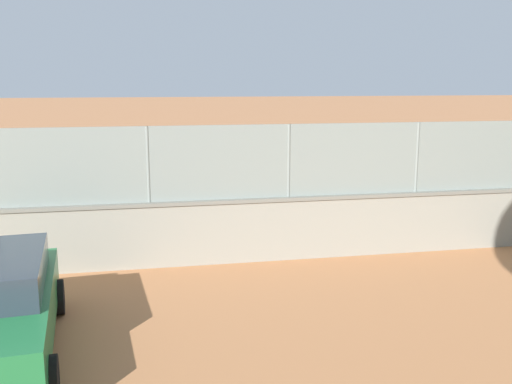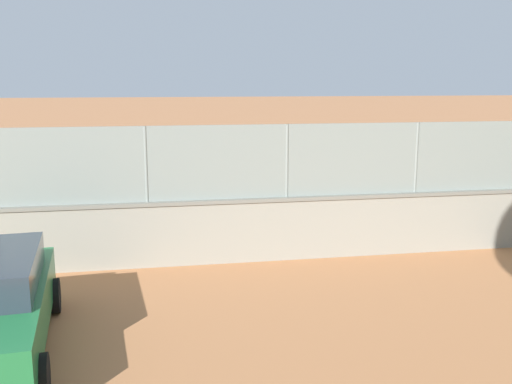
{
  "view_description": "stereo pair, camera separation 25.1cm",
  "coord_description": "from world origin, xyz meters",
  "px_view_note": "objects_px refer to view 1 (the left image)",
  "views": [
    {
      "loc": [
        4.8,
        25.51,
        4.05
      ],
      "look_at": [
        1.54,
        10.45,
        1.09
      ],
      "focal_mm": 40.53,
      "sensor_mm": 36.0,
      "label": 1
    },
    {
      "loc": [
        4.55,
        25.56,
        4.05
      ],
      "look_at": [
        1.54,
        10.45,
        1.09
      ],
      "focal_mm": 40.53,
      "sensor_mm": 36.0,
      "label": 2
    }
  ],
  "objects_px": {
    "player_baseline_waiting": "(191,203)",
    "courtside_bench": "(92,233)",
    "player_at_service_line": "(303,187)",
    "sports_ball": "(338,225)"
  },
  "relations": [
    {
      "from": "player_at_service_line",
      "to": "sports_ball",
      "type": "height_order",
      "value": "player_at_service_line"
    },
    {
      "from": "player_at_service_line",
      "to": "courtside_bench",
      "type": "relative_size",
      "value": 1.03
    },
    {
      "from": "sports_ball",
      "to": "courtside_bench",
      "type": "height_order",
      "value": "courtside_bench"
    },
    {
      "from": "player_at_service_line",
      "to": "courtside_bench",
      "type": "xyz_separation_m",
      "value": [
        5.91,
        2.03,
        -0.52
      ]
    },
    {
      "from": "player_baseline_waiting",
      "to": "courtside_bench",
      "type": "relative_size",
      "value": 1.04
    },
    {
      "from": "player_at_service_line",
      "to": "courtside_bench",
      "type": "height_order",
      "value": "player_at_service_line"
    },
    {
      "from": "sports_ball",
      "to": "courtside_bench",
      "type": "distance_m",
      "value": 6.76
    },
    {
      "from": "player_at_service_line",
      "to": "sports_ball",
      "type": "distance_m",
      "value": 1.55
    },
    {
      "from": "player_at_service_line",
      "to": "sports_ball",
      "type": "xyz_separation_m",
      "value": [
        -0.75,
        0.98,
        -0.94
      ]
    },
    {
      "from": "player_baseline_waiting",
      "to": "courtside_bench",
      "type": "distance_m",
      "value": 2.56
    }
  ]
}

